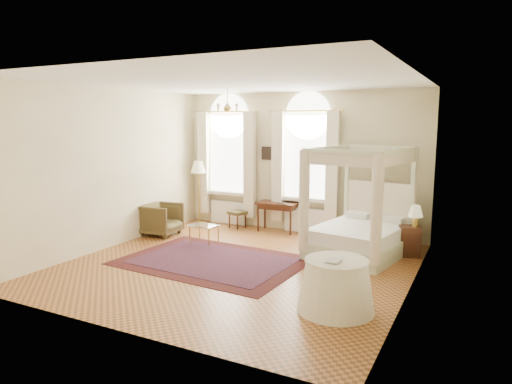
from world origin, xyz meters
TOP-DOWN VIEW (x-y plane):
  - ground at (0.00, 0.00)m, footprint 6.00×6.00m
  - room_walls at (0.00, 0.00)m, footprint 6.00×6.00m
  - window_left at (-1.90, 2.87)m, footprint 1.62×0.27m
  - window_right at (0.20, 2.87)m, footprint 1.62×0.27m
  - chandelier at (-0.90, 1.20)m, footprint 0.51×0.45m
  - wall_pictures at (0.09, 2.97)m, footprint 2.54×0.03m
  - canopy_bed at (1.80, 1.63)m, footprint 1.92×2.21m
  - nightstand at (2.70, 2.05)m, footprint 0.49×0.47m
  - nightstand_lamp at (2.79, 2.09)m, footprint 0.28×0.28m
  - writing_desk at (-0.43, 2.70)m, footprint 0.96×0.50m
  - laptop at (-0.24, 2.59)m, footprint 0.33×0.24m
  - stool at (-1.45, 2.58)m, footprint 0.46×0.46m
  - armchair at (-2.70, 1.18)m, footprint 0.89×0.87m
  - coffee_table at (-1.41, 1.01)m, footprint 0.63×0.47m
  - floor_lamp at (-2.65, 2.70)m, footprint 0.41×0.41m
  - oriental_rug at (-0.54, 0.00)m, footprint 3.49×2.60m
  - side_table at (2.20, -1.15)m, footprint 1.08×1.08m
  - book at (2.10, -1.27)m, footprint 0.18×0.24m

SIDE VIEW (x-z plane):
  - ground at x=0.00m, z-range 0.00..0.00m
  - oriental_rug at x=-0.54m, z-range 0.00..0.01m
  - nightstand at x=2.70m, z-range 0.00..0.59m
  - stool at x=-1.45m, z-range 0.14..0.57m
  - side_table at x=2.20m, z-range -0.01..0.73m
  - coffee_table at x=-1.41m, z-range 0.16..0.57m
  - armchair at x=-2.70m, z-range 0.00..0.74m
  - canopy_bed at x=1.80m, z-range -0.58..1.55m
  - writing_desk at x=-0.43m, z-range 0.25..0.97m
  - laptop at x=-0.24m, z-range 0.71..0.74m
  - book at x=2.10m, z-range 0.74..0.76m
  - nightstand_lamp at x=2.79m, z-range 0.66..1.07m
  - floor_lamp at x=-2.65m, z-range 0.57..2.18m
  - window_left at x=-1.90m, z-range -0.16..3.13m
  - window_right at x=0.20m, z-range -0.16..3.13m
  - wall_pictures at x=0.09m, z-range 1.70..2.09m
  - room_walls at x=0.00m, z-range -1.02..4.98m
  - chandelier at x=-0.90m, z-range 2.66..3.16m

